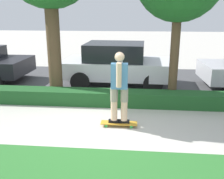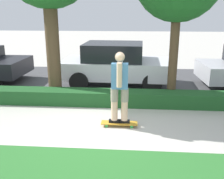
# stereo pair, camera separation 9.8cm
# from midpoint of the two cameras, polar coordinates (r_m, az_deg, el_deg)

# --- Properties ---
(ground_plane) EXTENTS (60.00, 60.00, 0.00)m
(ground_plane) POSITION_cam_midpoint_polar(r_m,az_deg,el_deg) (6.23, -1.36, -8.33)
(ground_plane) COLOR #BCB7AD
(street_asphalt) EXTENTS (18.04, 5.00, 0.01)m
(street_asphalt) POSITION_cam_midpoint_polar(r_m,az_deg,el_deg) (10.17, 1.38, 1.76)
(street_asphalt) COLOR #474749
(street_asphalt) RESTS_ON ground_plane
(hedge_row) EXTENTS (18.04, 0.60, 0.42)m
(hedge_row) POSITION_cam_midpoint_polar(r_m,az_deg,el_deg) (7.63, 0.02, -1.81)
(hedge_row) COLOR #1E5123
(hedge_row) RESTS_ON ground_plane
(skateboard) EXTENTS (0.87, 0.24, 0.09)m
(skateboard) POSITION_cam_midpoint_polar(r_m,az_deg,el_deg) (6.29, 1.98, -7.34)
(skateboard) COLOR gold
(skateboard) RESTS_ON ground_plane
(skater_person) EXTENTS (0.50, 0.43, 1.69)m
(skater_person) POSITION_cam_midpoint_polar(r_m,az_deg,el_deg) (5.97, 2.06, 0.71)
(skater_person) COLOR black
(skater_person) RESTS_ON skateboard
(parked_car_middle) EXTENTS (4.03, 2.11, 1.54)m
(parked_car_middle) POSITION_cam_midpoint_polar(r_m,az_deg,el_deg) (9.58, 1.44, 5.66)
(parked_car_middle) COLOR silver
(parked_car_middle) RESTS_ON ground_plane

